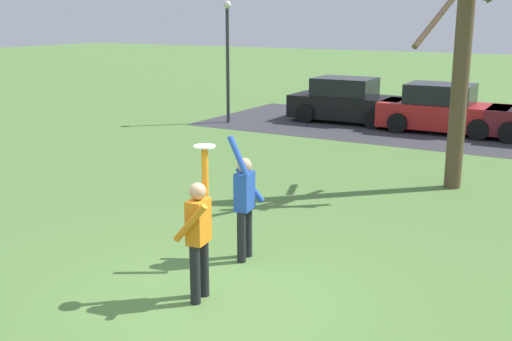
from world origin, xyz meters
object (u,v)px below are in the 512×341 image
Objects in this scene: person_catcher at (199,231)px; lamppost_by_lot at (228,50)px; parked_car_black at (347,102)px; bare_tree_tall at (465,33)px; frisbee_disc at (204,146)px; person_defender at (245,200)px; parked_car_red at (443,110)px.

lamppost_by_lot is at bearing 22.84° from person_catcher.
person_catcher is 15.17m from parked_car_black.
person_catcher is 8.09m from bare_tree_tall.
frisbee_disc is 7.62m from bare_tree_tall.
person_defender reaches higher than parked_car_red.
person_catcher is 1.57m from person_defender.
parked_car_black and parked_car_red have the same top height.
person_catcher is 0.50× the size of parked_car_black.
lamppost_by_lot is (-9.10, 4.88, -0.82)m from bare_tree_tall.
bare_tree_tall is at bearing 154.45° from person_defender.
person_defender is at bearing -90.89° from parked_car_red.
bare_tree_tall is at bearing 76.97° from frisbee_disc.
frisbee_disc is 0.07× the size of parked_car_black.
parked_car_black is 3.51m from parked_car_red.
parked_car_black is (-3.76, 14.47, -1.37)m from frisbee_disc.
frisbee_disc is at bearing -76.67° from parked_car_black.
person_catcher is at bearing -102.42° from bare_tree_tall.
person_defender is 0.31× the size of bare_tree_tall.
person_catcher reaches higher than parked_car_red.
bare_tree_tall is at bearing -75.25° from parked_car_red.
frisbee_disc is 0.07× the size of parked_car_red.
frisbee_disc reaches higher than person_catcher.
person_defender is 13.62m from parked_car_black.
frisbee_disc is 14.21m from parked_car_red.
bare_tree_tall is at bearing -53.93° from parked_car_black.
lamppost_by_lot reaches higher than parked_car_red.
frisbee_disc is at bearing -0.00° from person_catcher.
lamppost_by_lot is at bearing 151.81° from bare_tree_tall.
parked_car_black is at bearing 104.56° from frisbee_disc.
bare_tree_tall reaches higher than parked_car_black.
parked_car_red is 0.63× the size of bare_tree_tall.
person_catcher is at bearing -76.76° from parked_car_black.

